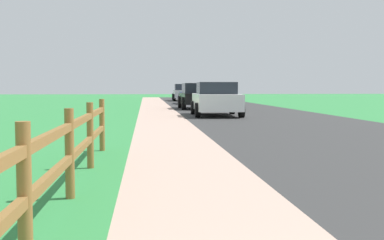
{
  "coord_description": "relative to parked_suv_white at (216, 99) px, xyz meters",
  "views": [
    {
      "loc": [
        -1.65,
        0.25,
        1.34
      ],
      "look_at": [
        -0.68,
        10.38,
        0.63
      ],
      "focal_mm": 45.28,
      "sensor_mm": 36.0,
      "label": 1
    }
  ],
  "objects": [
    {
      "name": "ground_plane",
      "position": [
        -1.55,
        2.89,
        -0.75
      ],
      "size": [
        120.0,
        120.0,
        0.0
      ],
      "primitive_type": "plane",
      "color": "#318541"
    },
    {
      "name": "road_asphalt",
      "position": [
        1.95,
        4.89,
        -0.75
      ],
      "size": [
        7.0,
        66.0,
        0.01
      ],
      "primitive_type": "cube",
      "color": "#333333",
      "rests_on": "ground"
    },
    {
      "name": "curb_concrete",
      "position": [
        -4.55,
        4.89,
        -0.75
      ],
      "size": [
        6.0,
        66.0,
        0.01
      ],
      "primitive_type": "cube",
      "color": "tan",
      "rests_on": "ground"
    },
    {
      "name": "grass_verge",
      "position": [
        -6.05,
        4.89,
        -0.75
      ],
      "size": [
        5.0,
        66.0,
        0.0
      ],
      "primitive_type": "cube",
      "color": "#318541",
      "rests_on": "ground"
    },
    {
      "name": "rail_fence",
      "position": [
        -4.11,
        -17.14,
        -0.13
      ],
      "size": [
        0.11,
        10.86,
        1.08
      ],
      "color": "olive",
      "rests_on": "ground"
    },
    {
      "name": "parked_suv_white",
      "position": [
        0.0,
        0.0,
        0.0
      ],
      "size": [
        2.21,
        4.43,
        1.53
      ],
      "color": "white",
      "rests_on": "ground"
    },
    {
      "name": "parked_car_black",
      "position": [
        -0.12,
        7.06,
        0.03
      ],
      "size": [
        2.11,
        4.34,
        1.54
      ],
      "color": "black",
      "rests_on": "ground"
    },
    {
      "name": "parked_car_blue",
      "position": [
        0.49,
        15.34,
        -0.03
      ],
      "size": [
        2.11,
        4.41,
        1.39
      ],
      "color": "navy",
      "rests_on": "ground"
    },
    {
      "name": "parked_car_silver",
      "position": [
        0.37,
        23.63,
        0.02
      ],
      "size": [
        2.14,
        5.02,
        1.57
      ],
      "color": "#B7BABF",
      "rests_on": "ground"
    }
  ]
}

